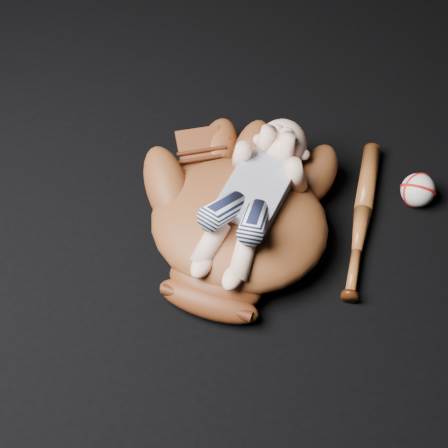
{
  "coord_description": "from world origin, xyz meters",
  "views": [
    {
      "loc": [
        0.06,
        -0.78,
        1.13
      ],
      "look_at": [
        -0.08,
        0.0,
        0.08
      ],
      "focal_mm": 55.0,
      "sensor_mm": 36.0,
      "label": 1
    }
  ],
  "objects": [
    {
      "name": "baseball_bat",
      "position": [
        0.18,
        0.12,
        0.02
      ],
      "size": [
        0.06,
        0.4,
        0.04
      ],
      "primitive_type": null,
      "rotation": [
        0.0,
        0.0,
        -0.06
      ],
      "color": "brown",
      "rests_on": "ground"
    },
    {
      "name": "baseball_glove",
      "position": [
        -0.06,
        0.03,
        0.08
      ],
      "size": [
        0.51,
        0.56,
        0.16
      ],
      "primitive_type": null,
      "rotation": [
        0.0,
        0.0,
        -0.17
      ],
      "color": "#5D2C13",
      "rests_on": "ground"
    },
    {
      "name": "newborn_baby",
      "position": [
        -0.04,
        0.03,
        0.14
      ],
      "size": [
        0.27,
        0.42,
        0.16
      ],
      "primitive_type": null,
      "rotation": [
        0.0,
        0.0,
        -0.25
      ],
      "color": "#E9B296",
      "rests_on": "baseball_glove"
    },
    {
      "name": "baseball",
      "position": [
        0.29,
        0.2,
        0.04
      ],
      "size": [
        0.08,
        0.08,
        0.07
      ],
      "primitive_type": "sphere",
      "rotation": [
        0.0,
        0.0,
        0.2
      ],
      "color": "silver",
      "rests_on": "ground"
    }
  ]
}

